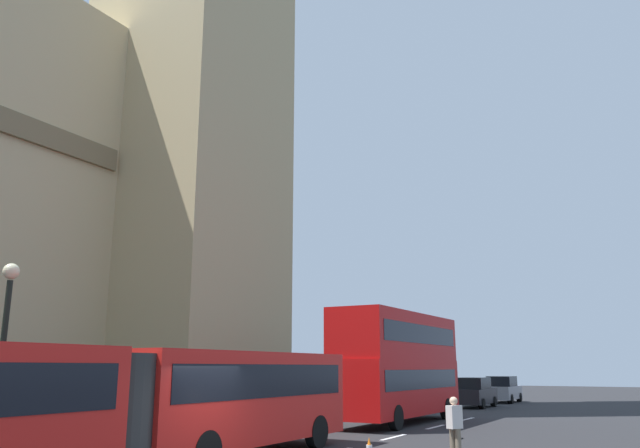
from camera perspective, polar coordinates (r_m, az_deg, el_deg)
The scene contains 8 objects.
articulated_bus at distance 15.12m, azimuth -19.28°, elevation -15.05°, with size 18.47×2.54×2.90m.
double_decker_bus at distance 29.64m, azimuth 7.21°, elevation -12.46°, with size 9.97×2.54×4.90m.
sedan_lead at distance 42.04m, azimuth 14.00°, elevation -14.78°, with size 4.40×1.86×1.85m.
sedan_trailing at distance 48.42m, azimuth 16.46°, elevation -14.36°, with size 4.40×1.86×1.85m.
traffic_cone_middle at distance 18.35m, azimuth 4.54°, elevation -19.82°, with size 0.36×0.36×0.58m.
traffic_cone_east at distance 23.71m, azimuth 12.41°, elevation -18.03°, with size 0.36×0.36×0.58m.
street_lamp at distance 18.97m, azimuth -27.09°, elevation -9.85°, with size 0.44×0.44×5.27m.
pedestrian_near_cones at distance 17.97m, azimuth 12.26°, elevation -17.70°, with size 0.46×0.39×1.69m.
Camera 1 is at (-12.19, -9.21, 2.46)m, focal length 34.87 mm.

